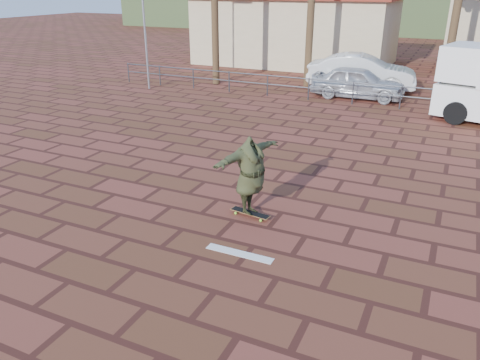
% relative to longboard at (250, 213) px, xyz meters
% --- Properties ---
extents(ground, '(120.00, 120.00, 0.00)m').
position_rel_longboard_xyz_m(ground, '(-0.25, -0.36, -0.08)').
color(ground, brown).
rests_on(ground, ground).
extents(paint_stripe, '(1.40, 0.22, 0.01)m').
position_rel_longboard_xyz_m(paint_stripe, '(0.45, -1.56, -0.08)').
color(paint_stripe, white).
rests_on(paint_stripe, ground).
extents(guardrail, '(24.06, 0.06, 1.00)m').
position_rel_longboard_xyz_m(guardrail, '(-0.25, 11.64, 0.60)').
color(guardrail, '#47494F').
rests_on(guardrail, ground).
extents(building_west, '(12.60, 7.60, 4.50)m').
position_rel_longboard_xyz_m(building_west, '(-6.25, 21.64, 2.20)').
color(building_west, beige).
rests_on(building_west, ground).
extents(hill_front, '(70.00, 18.00, 6.00)m').
position_rel_longboard_xyz_m(hill_front, '(-0.25, 49.64, 2.92)').
color(hill_front, '#384C28').
rests_on(hill_front, ground).
extents(longboard, '(0.99, 0.34, 0.10)m').
position_rel_longboard_xyz_m(longboard, '(0.00, 0.00, 0.00)').
color(longboard, olive).
rests_on(longboard, ground).
extents(skateboarder, '(1.10, 2.30, 1.81)m').
position_rel_longboard_xyz_m(skateboarder, '(-0.00, -0.00, 0.92)').
color(skateboarder, '#36391F').
rests_on(skateboarder, longboard).
extents(car_silver, '(4.22, 1.74, 1.43)m').
position_rel_longboard_xyz_m(car_silver, '(-0.33, 12.95, 0.64)').
color(car_silver, '#B3B5BA').
rests_on(car_silver, ground).
extents(car_white, '(5.36, 2.39, 1.71)m').
position_rel_longboard_xyz_m(car_white, '(-0.58, 14.95, 0.78)').
color(car_white, silver).
rests_on(car_white, ground).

